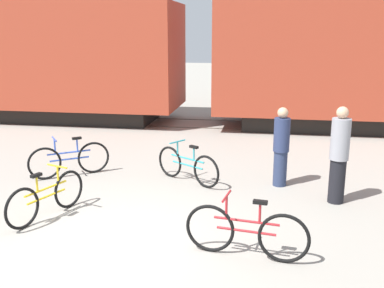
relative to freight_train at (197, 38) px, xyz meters
name	(u,v)px	position (x,y,z in m)	size (l,w,h in m)	color
ground_plane	(108,241)	(0.00, -9.20, -2.91)	(80.00, 80.00, 0.00)	gray
freight_train	(197,38)	(0.00, 0.00, 0.00)	(24.88, 3.10, 5.56)	black
rail_near	(194,128)	(0.00, -0.72, -2.91)	(36.88, 0.07, 0.01)	#4C4238
rail_far	(200,120)	(0.00, 0.72, -2.91)	(36.88, 0.07, 0.01)	#4C4238
bicycle_blue	(70,160)	(-1.92, -6.25, -2.53)	(1.49, 1.09, 0.90)	black
bicycle_maroon	(246,232)	(2.12, -9.35, -2.53)	(1.78, 0.46, 0.91)	black
bicycle_teal	(187,166)	(0.73, -6.23, -2.55)	(1.49, 1.02, 0.86)	black
bicycle_yellow	(47,197)	(-1.34, -8.47, -2.54)	(0.64, 1.66, 0.87)	black
person_in_navy	(281,147)	(2.68, -6.13, -2.08)	(0.33, 0.33, 1.66)	#283351
person_in_grey	(339,155)	(3.70, -6.93, -1.99)	(0.35, 0.35, 1.83)	black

